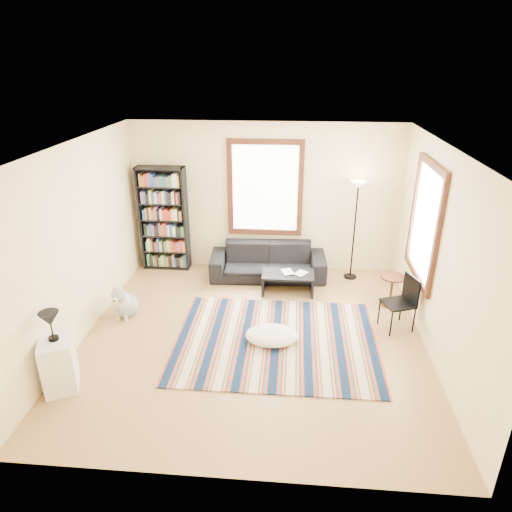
# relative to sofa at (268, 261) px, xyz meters

# --- Properties ---
(floor) EXTENTS (5.00, 5.00, 0.10)m
(floor) POSITION_rel_sofa_xyz_m (-0.09, -2.05, -0.36)
(floor) COLOR #A4784B
(floor) RESTS_ON ground
(ceiling) EXTENTS (5.00, 5.00, 0.10)m
(ceiling) POSITION_rel_sofa_xyz_m (-0.09, -2.05, 2.54)
(ceiling) COLOR white
(ceiling) RESTS_ON floor
(wall_back) EXTENTS (5.00, 0.10, 2.80)m
(wall_back) POSITION_rel_sofa_xyz_m (-0.09, 0.50, 1.09)
(wall_back) COLOR #FFEAAB
(wall_back) RESTS_ON floor
(wall_front) EXTENTS (5.00, 0.10, 2.80)m
(wall_front) POSITION_rel_sofa_xyz_m (-0.09, -4.60, 1.09)
(wall_front) COLOR #FFEAAB
(wall_front) RESTS_ON floor
(wall_left) EXTENTS (0.10, 5.00, 2.80)m
(wall_left) POSITION_rel_sofa_xyz_m (-2.64, -2.05, 1.09)
(wall_left) COLOR #FFEAAB
(wall_left) RESTS_ON floor
(wall_right) EXTENTS (0.10, 5.00, 2.80)m
(wall_right) POSITION_rel_sofa_xyz_m (2.46, -2.05, 1.09)
(wall_right) COLOR #FFEAAB
(wall_right) RESTS_ON floor
(window_back) EXTENTS (1.20, 0.06, 1.60)m
(window_back) POSITION_rel_sofa_xyz_m (-0.09, 0.42, 1.29)
(window_back) COLOR white
(window_back) RESTS_ON wall_back
(window_right) EXTENTS (0.06, 1.20, 1.60)m
(window_right) POSITION_rel_sofa_xyz_m (2.38, -1.25, 1.29)
(window_right) COLOR white
(window_right) RESTS_ON wall_right
(rug) EXTENTS (2.94, 2.35, 0.02)m
(rug) POSITION_rel_sofa_xyz_m (0.25, -2.13, -0.30)
(rug) COLOR #0C1F3E
(rug) RESTS_ON floor
(sofa) EXTENTS (0.95, 2.17, 0.62)m
(sofa) POSITION_rel_sofa_xyz_m (0.00, 0.00, 0.00)
(sofa) COLOR black
(sofa) RESTS_ON floor
(bookshelf) EXTENTS (0.90, 0.30, 2.00)m
(bookshelf) POSITION_rel_sofa_xyz_m (-2.01, 0.27, 0.69)
(bookshelf) COLOR black
(bookshelf) RESTS_ON floor
(coffee_table) EXTENTS (0.97, 0.63, 0.36)m
(coffee_table) POSITION_rel_sofa_xyz_m (0.39, -0.58, -0.13)
(coffee_table) COLOR black
(coffee_table) RESTS_ON floor
(book_a) EXTENTS (0.29, 0.25, 0.02)m
(book_a) POSITION_rel_sofa_xyz_m (0.29, -0.58, 0.06)
(book_a) COLOR beige
(book_a) RESTS_ON coffee_table
(book_b) EXTENTS (0.27, 0.29, 0.02)m
(book_b) POSITION_rel_sofa_xyz_m (0.54, -0.53, 0.06)
(book_b) COLOR beige
(book_b) RESTS_ON coffee_table
(floor_cushion) EXTENTS (0.84, 0.66, 0.19)m
(floor_cushion) POSITION_rel_sofa_xyz_m (0.19, -2.14, -0.21)
(floor_cushion) COLOR white
(floor_cushion) RESTS_ON floor
(floor_lamp) EXTENTS (0.32, 0.32, 1.86)m
(floor_lamp) POSITION_rel_sofa_xyz_m (1.56, 0.10, 0.62)
(floor_lamp) COLOR black
(floor_lamp) RESTS_ON floor
(side_table) EXTENTS (0.50, 0.50, 0.54)m
(side_table) POSITION_rel_sofa_xyz_m (2.11, -0.91, -0.04)
(side_table) COLOR #422510
(side_table) RESTS_ON floor
(folding_chair) EXTENTS (0.53, 0.52, 0.86)m
(folding_chair) POSITION_rel_sofa_xyz_m (2.06, -1.62, 0.12)
(folding_chair) COLOR black
(folding_chair) RESTS_ON floor
(white_cabinet) EXTENTS (0.55, 0.61, 0.70)m
(white_cabinet) POSITION_rel_sofa_xyz_m (-2.39, -3.36, 0.04)
(white_cabinet) COLOR white
(white_cabinet) RESTS_ON floor
(table_lamp) EXTENTS (0.26, 0.26, 0.38)m
(table_lamp) POSITION_rel_sofa_xyz_m (-2.39, -3.36, 0.58)
(table_lamp) COLOR black
(table_lamp) RESTS_ON white_cabinet
(dog) EXTENTS (0.47, 0.61, 0.57)m
(dog) POSITION_rel_sofa_xyz_m (-2.18, -1.60, -0.03)
(dog) COLOR silver
(dog) RESTS_ON floor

